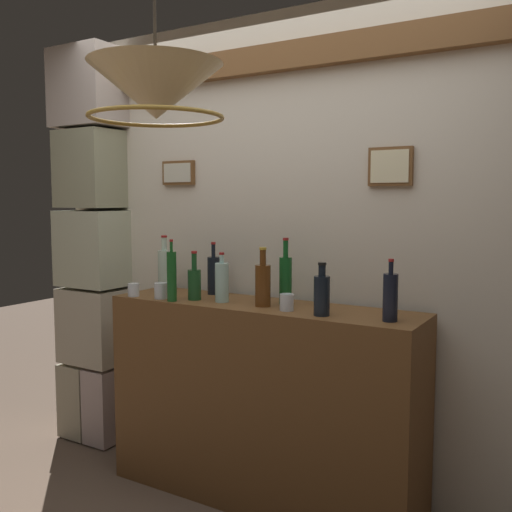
{
  "coord_description": "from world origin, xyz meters",
  "views": [
    {
      "loc": [
        1.47,
        -1.68,
        1.56
      ],
      "look_at": [
        0.0,
        0.76,
        1.29
      ],
      "focal_mm": 40.42,
      "sensor_mm": 36.0,
      "label": 1
    }
  ],
  "objects_px": {
    "liquor_bottle_amaro": "(263,284)",
    "pendant_lamp": "(156,93)",
    "liquor_bottle_mezcal": "(165,269)",
    "liquor_bottle_sherry": "(390,297)",
    "liquor_bottle_scotch": "(214,275)",
    "glass_tumbler_rocks": "(161,291)",
    "glass_tumbler_highball": "(133,290)",
    "liquor_bottle_whiskey": "(172,276)",
    "liquor_bottle_bourbon": "(222,282)",
    "glass_tumbler_shot": "(287,302)",
    "liquor_bottle_brandy": "(322,294)",
    "liquor_bottle_tequila": "(194,283)",
    "liquor_bottle_vermouth": "(286,279)"
  },
  "relations": [
    {
      "from": "liquor_bottle_sherry",
      "to": "glass_tumbler_rocks",
      "type": "height_order",
      "value": "liquor_bottle_sherry"
    },
    {
      "from": "glass_tumbler_rocks",
      "to": "glass_tumbler_highball",
      "type": "height_order",
      "value": "glass_tumbler_rocks"
    },
    {
      "from": "liquor_bottle_vermouth",
      "to": "liquor_bottle_brandy",
      "type": "height_order",
      "value": "liquor_bottle_vermouth"
    },
    {
      "from": "liquor_bottle_sherry",
      "to": "liquor_bottle_mezcal",
      "type": "bearing_deg",
      "value": 174.08
    },
    {
      "from": "liquor_bottle_bourbon",
      "to": "liquor_bottle_brandy",
      "type": "bearing_deg",
      "value": -5.44
    },
    {
      "from": "liquor_bottle_amaro",
      "to": "glass_tumbler_shot",
      "type": "relative_size",
      "value": 3.66
    },
    {
      "from": "liquor_bottle_mezcal",
      "to": "liquor_bottle_tequila",
      "type": "bearing_deg",
      "value": -24.37
    },
    {
      "from": "liquor_bottle_bourbon",
      "to": "liquor_bottle_vermouth",
      "type": "relative_size",
      "value": 0.77
    },
    {
      "from": "liquor_bottle_brandy",
      "to": "liquor_bottle_whiskey",
      "type": "xyz_separation_m",
      "value": [
        -0.83,
        -0.06,
        0.03
      ]
    },
    {
      "from": "liquor_bottle_bourbon",
      "to": "liquor_bottle_vermouth",
      "type": "distance_m",
      "value": 0.33
    },
    {
      "from": "liquor_bottle_bourbon",
      "to": "pendant_lamp",
      "type": "bearing_deg",
      "value": -72.43
    },
    {
      "from": "glass_tumbler_highball",
      "to": "pendant_lamp",
      "type": "xyz_separation_m",
      "value": [
        0.76,
        -0.68,
        0.88
      ]
    },
    {
      "from": "liquor_bottle_bourbon",
      "to": "glass_tumbler_shot",
      "type": "relative_size",
      "value": 3.21
    },
    {
      "from": "liquor_bottle_brandy",
      "to": "liquor_bottle_scotch",
      "type": "bearing_deg",
      "value": 162.94
    },
    {
      "from": "liquor_bottle_tequila",
      "to": "pendant_lamp",
      "type": "height_order",
      "value": "pendant_lamp"
    },
    {
      "from": "liquor_bottle_sherry",
      "to": "liquor_bottle_whiskey",
      "type": "height_order",
      "value": "liquor_bottle_whiskey"
    },
    {
      "from": "liquor_bottle_scotch",
      "to": "pendant_lamp",
      "type": "height_order",
      "value": "pendant_lamp"
    },
    {
      "from": "liquor_bottle_sherry",
      "to": "liquor_bottle_whiskey",
      "type": "distance_m",
      "value": 1.14
    },
    {
      "from": "liquor_bottle_amaro",
      "to": "liquor_bottle_mezcal",
      "type": "bearing_deg",
      "value": 170.59
    },
    {
      "from": "liquor_bottle_bourbon",
      "to": "liquor_bottle_amaro",
      "type": "height_order",
      "value": "liquor_bottle_amaro"
    },
    {
      "from": "liquor_bottle_whiskey",
      "to": "liquor_bottle_mezcal",
      "type": "bearing_deg",
      "value": 136.08
    },
    {
      "from": "liquor_bottle_bourbon",
      "to": "liquor_bottle_amaro",
      "type": "relative_size",
      "value": 0.88
    },
    {
      "from": "liquor_bottle_scotch",
      "to": "liquor_bottle_amaro",
      "type": "distance_m",
      "value": 0.46
    },
    {
      "from": "liquor_bottle_vermouth",
      "to": "liquor_bottle_brandy",
      "type": "distance_m",
      "value": 0.33
    },
    {
      "from": "liquor_bottle_scotch",
      "to": "liquor_bottle_amaro",
      "type": "relative_size",
      "value": 1.0
    },
    {
      "from": "liquor_bottle_brandy",
      "to": "glass_tumbler_highball",
      "type": "relative_size",
      "value": 3.45
    },
    {
      "from": "liquor_bottle_mezcal",
      "to": "liquor_bottle_bourbon",
      "type": "bearing_deg",
      "value": -14.52
    },
    {
      "from": "liquor_bottle_amaro",
      "to": "pendant_lamp",
      "type": "relative_size",
      "value": 0.52
    },
    {
      "from": "liquor_bottle_bourbon",
      "to": "glass_tumbler_rocks",
      "type": "height_order",
      "value": "liquor_bottle_bourbon"
    },
    {
      "from": "liquor_bottle_tequila",
      "to": "liquor_bottle_sherry",
      "type": "height_order",
      "value": "liquor_bottle_sherry"
    },
    {
      "from": "liquor_bottle_mezcal",
      "to": "liquor_bottle_amaro",
      "type": "bearing_deg",
      "value": -9.41
    },
    {
      "from": "glass_tumbler_highball",
      "to": "liquor_bottle_whiskey",
      "type": "bearing_deg",
      "value": -2.58
    },
    {
      "from": "liquor_bottle_brandy",
      "to": "liquor_bottle_amaro",
      "type": "relative_size",
      "value": 0.83
    },
    {
      "from": "liquor_bottle_whiskey",
      "to": "liquor_bottle_tequila",
      "type": "bearing_deg",
      "value": 51.33
    },
    {
      "from": "liquor_bottle_amaro",
      "to": "pendant_lamp",
      "type": "distance_m",
      "value": 1.12
    },
    {
      "from": "liquor_bottle_brandy",
      "to": "pendant_lamp",
      "type": "distance_m",
      "value": 1.14
    },
    {
      "from": "liquor_bottle_mezcal",
      "to": "liquor_bottle_sherry",
      "type": "relative_size",
      "value": 1.18
    },
    {
      "from": "glass_tumbler_highball",
      "to": "liquor_bottle_brandy",
      "type": "bearing_deg",
      "value": 2.43
    },
    {
      "from": "liquor_bottle_brandy",
      "to": "liquor_bottle_whiskey",
      "type": "bearing_deg",
      "value": -175.87
    },
    {
      "from": "liquor_bottle_vermouth",
      "to": "liquor_bottle_brandy",
      "type": "xyz_separation_m",
      "value": [
        0.28,
        -0.17,
        -0.03
      ]
    },
    {
      "from": "liquor_bottle_bourbon",
      "to": "liquor_bottle_mezcal",
      "type": "height_order",
      "value": "liquor_bottle_mezcal"
    },
    {
      "from": "liquor_bottle_vermouth",
      "to": "liquor_bottle_mezcal",
      "type": "distance_m",
      "value": 0.8
    },
    {
      "from": "liquor_bottle_scotch",
      "to": "glass_tumbler_rocks",
      "type": "distance_m",
      "value": 0.32
    },
    {
      "from": "liquor_bottle_scotch",
      "to": "liquor_bottle_mezcal",
      "type": "xyz_separation_m",
      "value": [
        -0.31,
        -0.05,
        0.02
      ]
    },
    {
      "from": "liquor_bottle_sherry",
      "to": "glass_tumbler_shot",
      "type": "distance_m",
      "value": 0.51
    },
    {
      "from": "liquor_bottle_tequila",
      "to": "glass_tumbler_rocks",
      "type": "xyz_separation_m",
      "value": [
        -0.18,
        -0.06,
        -0.05
      ]
    },
    {
      "from": "pendant_lamp",
      "to": "liquor_bottle_mezcal",
      "type": "bearing_deg",
      "value": 129.06
    },
    {
      "from": "glass_tumbler_highball",
      "to": "liquor_bottle_bourbon",
      "type": "bearing_deg",
      "value": 11.29
    },
    {
      "from": "liquor_bottle_whiskey",
      "to": "glass_tumbler_shot",
      "type": "distance_m",
      "value": 0.65
    },
    {
      "from": "liquor_bottle_scotch",
      "to": "liquor_bottle_whiskey",
      "type": "xyz_separation_m",
      "value": [
        -0.06,
        -0.3,
        0.02
      ]
    }
  ]
}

